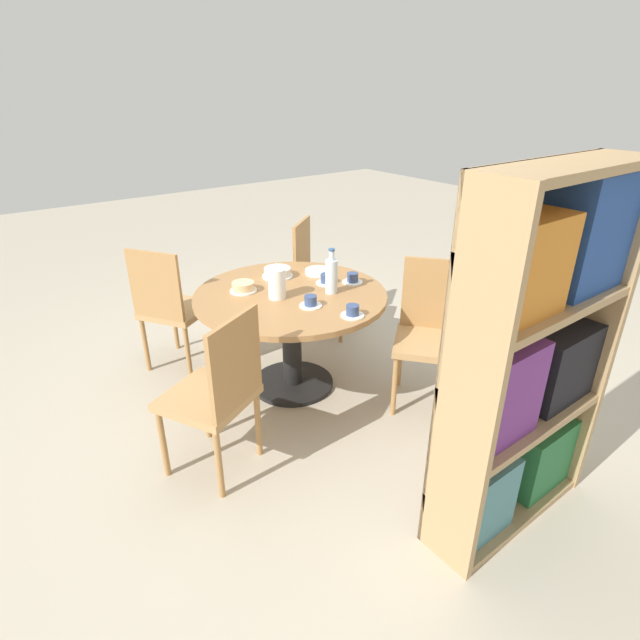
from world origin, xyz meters
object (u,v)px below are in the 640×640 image
object	(u,v)px
water_bottle	(331,275)
cup_a	(311,302)
chair_d	(318,275)
bookshelf	(529,364)
coffee_pot	(277,282)
cup_b	(353,279)
cup_c	(353,312)
cup_d	(326,280)
cake_main	(277,273)
chair_a	(171,306)
chair_c	(430,331)
cake_second	(243,287)
chair_b	(217,392)

from	to	relation	value
water_bottle	cup_a	distance (m)	0.27
chair_d	bookshelf	bearing A→B (deg)	-140.37
coffee_pot	cup_a	xyz separation A→B (m)	(-0.09, 0.23, -0.08)
cup_b	cup_a	bearing A→B (deg)	17.81
cup_c	cup_d	size ratio (longest dim) A/B	1.00
cup_d	cake_main	bearing A→B (deg)	-57.87
chair_a	cup_a	xyz separation A→B (m)	(-0.52, 0.97, 0.23)
bookshelf	chair_c	bearing A→B (deg)	64.29
cup_c	cup_d	xyz separation A→B (m)	(-0.20, -0.50, 0.00)
water_bottle	chair_a	bearing A→B (deg)	-49.46
chair_a	cup_c	xyz separation A→B (m)	(-0.63, 1.23, 0.23)
chair_c	water_bottle	size ratio (longest dim) A/B	3.18
bookshelf	cup_a	size ratio (longest dim) A/B	12.06
cake_main	cake_second	distance (m)	0.34
chair_c	cake_main	bearing A→B (deg)	169.83
chair_c	bookshelf	bearing A→B (deg)	-64.95
cake_main	cup_b	size ratio (longest dim) A/B	1.54
chair_a	cup_d	distance (m)	1.13
chair_d	cake_second	world-z (taller)	chair_d
chair_b	cup_c	world-z (taller)	chair_b
chair_d	cup_a	world-z (taller)	chair_d
bookshelf	cup_d	distance (m)	1.55
chair_c	cup_d	bearing A→B (deg)	168.32
coffee_pot	chair_b	bearing A→B (deg)	33.94
bookshelf	cup_b	distance (m)	1.48
chair_b	cup_a	distance (m)	0.81
chair_d	bookshelf	world-z (taller)	bookshelf
chair_d	cup_b	world-z (taller)	chair_d
coffee_pot	cake_main	world-z (taller)	coffee_pot
chair_b	cake_main	world-z (taller)	chair_b
chair_b	bookshelf	size ratio (longest dim) A/B	0.56
chair_b	water_bottle	world-z (taller)	water_bottle
cake_main	cup_a	xyz separation A→B (m)	(0.12, 0.55, -0.00)
coffee_pot	cake_main	xyz separation A→B (m)	(-0.20, -0.31, -0.07)
water_bottle	cake_second	distance (m)	0.58
chair_c	cup_c	size ratio (longest dim) A/B	6.75
bookshelf	chair_b	bearing A→B (deg)	131.33
cake_main	cup_d	world-z (taller)	cup_d
cake_main	coffee_pot	bearing A→B (deg)	57.11
coffee_pot	cup_c	distance (m)	0.54
chair_a	cake_second	world-z (taller)	chair_a
water_bottle	cake_main	xyz separation A→B (m)	(0.12, -0.45, -0.09)
cup_a	chair_a	bearing A→B (deg)	-62.04
cake_second	chair_c	bearing A→B (deg)	134.75
chair_b	bookshelf	xyz separation A→B (m)	(-0.96, 1.09, 0.33)
chair_c	cup_c	distance (m)	0.60
cup_c	chair_c	bearing A→B (deg)	165.11
chair_b	cup_c	xyz separation A→B (m)	(-0.86, 0.05, 0.23)
coffee_pot	cup_c	size ratio (longest dim) A/B	1.64
cup_b	chair_a	bearing A→B (deg)	-40.22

